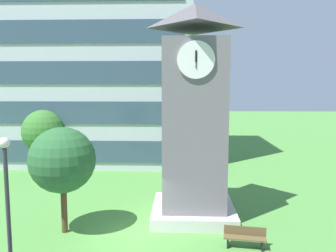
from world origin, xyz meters
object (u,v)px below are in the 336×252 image
object	(u,v)px
street_lamp	(7,195)
tree_by_building	(44,131)
clock_tower	(194,124)
park_bench	(245,237)
tree_streetside	(62,160)

from	to	relation	value
street_lamp	tree_by_building	bearing A→B (deg)	108.18
clock_tower	tree_by_building	world-z (taller)	clock_tower
clock_tower	street_lamp	bearing A→B (deg)	-133.83
tree_by_building	park_bench	bearing A→B (deg)	-43.11
park_bench	tree_streetside	bearing A→B (deg)	171.50
clock_tower	park_bench	distance (m)	6.05
tree_by_building	clock_tower	bearing A→B (deg)	-38.92
clock_tower	park_bench	xyz separation A→B (m)	(2.09, -3.48, -4.48)
park_bench	street_lamp	xyz separation A→B (m)	(-8.58, -3.28, 2.84)
tree_streetside	street_lamp	bearing A→B (deg)	-93.73
clock_tower	street_lamp	xyz separation A→B (m)	(-6.49, -6.76, -1.64)
park_bench	tree_by_building	distance (m)	19.30
street_lamp	tree_streetside	world-z (taller)	street_lamp
street_lamp	tree_by_building	xyz separation A→B (m)	(-5.36, 16.33, -0.07)
tree_by_building	tree_streetside	distance (m)	13.10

